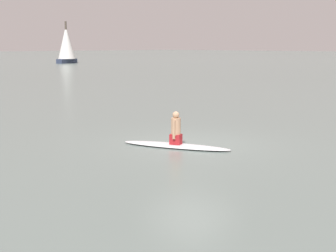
% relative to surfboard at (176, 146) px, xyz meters
% --- Properties ---
extents(ground_plane, '(400.00, 400.00, 0.00)m').
position_rel_surfboard_xyz_m(ground_plane, '(-0.66, 0.02, -0.05)').
color(ground_plane, slate).
extents(surfboard, '(1.94, 3.33, 0.09)m').
position_rel_surfboard_xyz_m(surfboard, '(0.00, 0.00, 0.00)').
color(surfboard, white).
rests_on(surfboard, ground).
extents(person_paddler, '(0.42, 0.40, 0.98)m').
position_rel_surfboard_xyz_m(person_paddler, '(-0.00, 0.00, 0.49)').
color(person_paddler, '#A51E23').
rests_on(person_paddler, surfboard).
extents(sailboat_center_horizon, '(4.11, 3.44, 6.76)m').
position_rel_surfboard_xyz_m(sailboat_center_horizon, '(-33.75, -57.40, 3.11)').
color(sailboat_center_horizon, '#2D3851').
rests_on(sailboat_center_horizon, ground).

